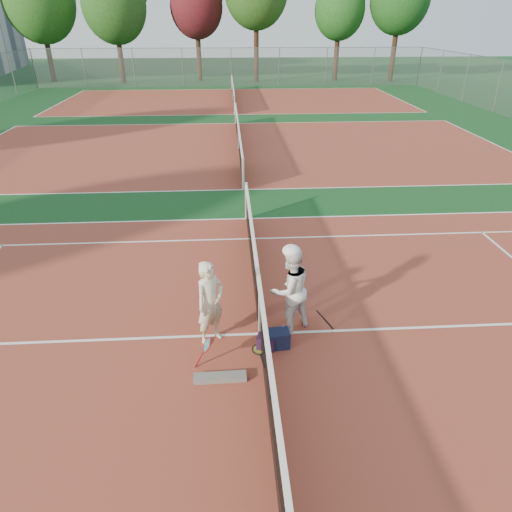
{
  "coord_description": "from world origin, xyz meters",
  "views": [
    {
      "loc": [
        -0.5,
        -6.83,
        5.24
      ],
      "look_at": [
        0.0,
        1.13,
        1.05
      ],
      "focal_mm": 32.0,
      "sensor_mm": 36.0,
      "label": 1
    }
  ],
  "objects_px": {
    "racket_spare": "(259,350)",
    "water_bottle": "(283,335)",
    "net_main": "(260,311)",
    "racket_red": "(207,352)",
    "sports_bag_purple": "(266,342)",
    "player_a": "(210,303)",
    "player_b": "(290,289)",
    "sports_bag_navy": "(277,339)",
    "racket_black_held": "(321,322)"
  },
  "relations": [
    {
      "from": "racket_black_held",
      "to": "sports_bag_purple",
      "type": "height_order",
      "value": "racket_black_held"
    },
    {
      "from": "net_main",
      "to": "racket_spare",
      "type": "xyz_separation_m",
      "value": [
        -0.05,
        -0.47,
        -0.49
      ]
    },
    {
      "from": "racket_red",
      "to": "water_bottle",
      "type": "distance_m",
      "value": 1.45
    },
    {
      "from": "racket_red",
      "to": "sports_bag_navy",
      "type": "xyz_separation_m",
      "value": [
        1.23,
        0.41,
        -0.11
      ]
    },
    {
      "from": "racket_red",
      "to": "player_a",
      "type": "bearing_deg",
      "value": 72.98
    },
    {
      "from": "racket_spare",
      "to": "water_bottle",
      "type": "xyz_separation_m",
      "value": [
        0.45,
        0.23,
        0.14
      ]
    },
    {
      "from": "racket_red",
      "to": "racket_black_held",
      "type": "distance_m",
      "value": 2.2
    },
    {
      "from": "racket_red",
      "to": "racket_spare",
      "type": "distance_m",
      "value": 0.97
    },
    {
      "from": "player_a",
      "to": "sports_bag_navy",
      "type": "distance_m",
      "value": 1.36
    },
    {
      "from": "water_bottle",
      "to": "racket_red",
      "type": "bearing_deg",
      "value": -157.71
    },
    {
      "from": "player_a",
      "to": "water_bottle",
      "type": "bearing_deg",
      "value": -49.98
    },
    {
      "from": "net_main",
      "to": "sports_bag_navy",
      "type": "bearing_deg",
      "value": -52.57
    },
    {
      "from": "player_a",
      "to": "player_b",
      "type": "relative_size",
      "value": 0.96
    },
    {
      "from": "racket_black_held",
      "to": "water_bottle",
      "type": "distance_m",
      "value": 0.77
    },
    {
      "from": "water_bottle",
      "to": "racket_black_held",
      "type": "bearing_deg",
      "value": 16.42
    },
    {
      "from": "racket_spare",
      "to": "racket_red",
      "type": "bearing_deg",
      "value": 100.48
    },
    {
      "from": "racket_spare",
      "to": "sports_bag_navy",
      "type": "distance_m",
      "value": 0.38
    },
    {
      "from": "racket_red",
      "to": "sports_bag_purple",
      "type": "xyz_separation_m",
      "value": [
        1.02,
        0.38,
        -0.14
      ]
    },
    {
      "from": "player_b",
      "to": "sports_bag_purple",
      "type": "xyz_separation_m",
      "value": [
        -0.48,
        -0.6,
        -0.7
      ]
    },
    {
      "from": "player_a",
      "to": "sports_bag_navy",
      "type": "relative_size",
      "value": 3.84
    },
    {
      "from": "sports_bag_purple",
      "to": "player_a",
      "type": "bearing_deg",
      "value": 162.35
    },
    {
      "from": "racket_black_held",
      "to": "sports_bag_purple",
      "type": "relative_size",
      "value": 1.57
    },
    {
      "from": "player_a",
      "to": "racket_black_held",
      "type": "bearing_deg",
      "value": -41.58
    },
    {
      "from": "net_main",
      "to": "water_bottle",
      "type": "height_order",
      "value": "net_main"
    },
    {
      "from": "sports_bag_navy",
      "to": "water_bottle",
      "type": "height_order",
      "value": "sports_bag_navy"
    },
    {
      "from": "net_main",
      "to": "racket_red",
      "type": "xyz_separation_m",
      "value": [
        -0.94,
        -0.79,
        -0.24
      ]
    },
    {
      "from": "water_bottle",
      "to": "player_b",
      "type": "bearing_deg",
      "value": 69.23
    },
    {
      "from": "net_main",
      "to": "sports_bag_purple",
      "type": "bearing_deg",
      "value": -78.31
    },
    {
      "from": "racket_red",
      "to": "sports_bag_purple",
      "type": "height_order",
      "value": "racket_red"
    },
    {
      "from": "player_b",
      "to": "racket_red",
      "type": "height_order",
      "value": "player_b"
    },
    {
      "from": "racket_spare",
      "to": "sports_bag_navy",
      "type": "height_order",
      "value": "sports_bag_navy"
    },
    {
      "from": "sports_bag_purple",
      "to": "water_bottle",
      "type": "relative_size",
      "value": 1.06
    },
    {
      "from": "racket_black_held",
      "to": "sports_bag_purple",
      "type": "distance_m",
      "value": 1.12
    },
    {
      "from": "water_bottle",
      "to": "sports_bag_navy",
      "type": "bearing_deg",
      "value": -128.73
    },
    {
      "from": "sports_bag_purple",
      "to": "net_main",
      "type": "bearing_deg",
      "value": 101.69
    },
    {
      "from": "player_a",
      "to": "player_b",
      "type": "height_order",
      "value": "player_b"
    },
    {
      "from": "racket_red",
      "to": "water_bottle",
      "type": "height_order",
      "value": "racket_red"
    },
    {
      "from": "player_a",
      "to": "water_bottle",
      "type": "height_order",
      "value": "player_a"
    },
    {
      "from": "player_a",
      "to": "sports_bag_navy",
      "type": "xyz_separation_m",
      "value": [
        1.17,
        -0.28,
        -0.63
      ]
    },
    {
      "from": "player_b",
      "to": "water_bottle",
      "type": "distance_m",
      "value": 0.83
    },
    {
      "from": "net_main",
      "to": "player_a",
      "type": "height_order",
      "value": "player_a"
    },
    {
      "from": "player_b",
      "to": "racket_black_held",
      "type": "xyz_separation_m",
      "value": [
        0.57,
        -0.22,
        -0.58
      ]
    },
    {
      "from": "player_b",
      "to": "water_bottle",
      "type": "bearing_deg",
      "value": 41.5
    },
    {
      "from": "racket_black_held",
      "to": "net_main",
      "type": "bearing_deg",
      "value": -19.02
    },
    {
      "from": "sports_bag_navy",
      "to": "water_bottle",
      "type": "distance_m",
      "value": 0.17
    },
    {
      "from": "player_b",
      "to": "racket_black_held",
      "type": "distance_m",
      "value": 0.84
    },
    {
      "from": "player_a",
      "to": "racket_spare",
      "type": "xyz_separation_m",
      "value": [
        0.83,
        -0.37,
        -0.78
      ]
    },
    {
      "from": "net_main",
      "to": "player_b",
      "type": "xyz_separation_m",
      "value": [
        0.56,
        0.19,
        0.32
      ]
    },
    {
      "from": "player_b",
      "to": "racket_red",
      "type": "distance_m",
      "value": 1.88
    },
    {
      "from": "racket_spare",
      "to": "sports_bag_purple",
      "type": "height_order",
      "value": "sports_bag_purple"
    }
  ]
}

